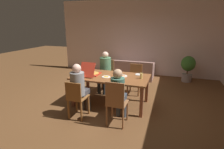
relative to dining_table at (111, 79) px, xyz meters
name	(u,v)px	position (x,y,z in m)	size (l,w,h in m)	color
ground_plane	(111,104)	(0.00, 0.00, -0.68)	(20.00, 20.00, 0.00)	brown
back_wall	(136,38)	(0.00, 3.22, 0.81)	(6.53, 0.12, 2.97)	beige
dining_table	(111,79)	(0.00, 0.00, 0.00)	(1.90, 1.03, 0.76)	brown
chair_0	(106,74)	(-0.47, 0.96, -0.17)	(0.45, 0.41, 0.96)	#955C3C
person_0	(105,69)	(-0.47, 0.82, 0.04)	(0.34, 0.55, 1.23)	#343D44
chair_1	(116,102)	(0.44, -0.94, -0.14)	(0.40, 0.42, 0.97)	#925D38
person_1	(118,92)	(0.44, -0.78, 0.01)	(0.28, 0.49, 1.19)	#3B424C
chair_2	(77,99)	(-0.47, -0.92, -0.22)	(0.38, 0.42, 0.87)	brown
person_2	(79,86)	(-0.47, -0.78, 0.03)	(0.31, 0.54, 1.22)	#413E41
chair_3	(135,78)	(0.44, 0.98, -0.21)	(0.39, 0.44, 0.87)	brown
pizza_box_0	(91,73)	(-0.51, -0.05, 0.13)	(0.38, 0.56, 0.36)	#B22C1B
plate_0	(123,76)	(0.29, 0.09, 0.09)	(0.22, 0.22, 0.03)	white
plate_1	(139,75)	(0.65, 0.35, 0.09)	(0.20, 0.20, 0.01)	white
plate_2	(106,77)	(-0.08, -0.12, 0.09)	(0.22, 0.22, 0.03)	white
drinking_glass_0	(116,76)	(0.19, -0.19, 0.15)	(0.07, 0.07, 0.14)	#B65031
drinking_glass_1	(78,75)	(-0.71, -0.39, 0.15)	(0.06, 0.06, 0.14)	#E5C35C
drinking_glass_2	(141,76)	(0.76, 0.04, 0.15)	(0.07, 0.07, 0.14)	#DBBF62
drinking_glass_3	(83,76)	(-0.58, -0.39, 0.14)	(0.07, 0.07, 0.11)	#E6CA67
couch	(131,71)	(-0.02, 2.48, -0.42)	(1.71, 0.83, 0.71)	#936D63
potted_plant	(188,67)	(2.01, 2.65, -0.12)	(0.49, 0.49, 0.94)	gray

